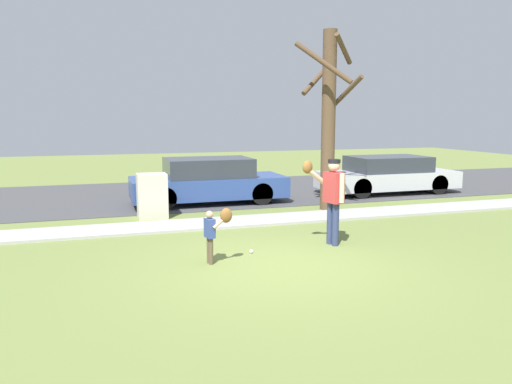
% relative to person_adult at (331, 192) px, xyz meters
% --- Properties ---
extents(ground_plane, '(48.00, 48.00, 0.00)m').
position_rel_person_adult_xyz_m(ground_plane, '(-1.49, 2.49, -1.08)').
color(ground_plane, olive).
extents(sidewalk_strip, '(36.00, 1.20, 0.06)m').
position_rel_person_adult_xyz_m(sidewalk_strip, '(-1.49, 2.59, -1.05)').
color(sidewalk_strip, '#A3A39E').
rests_on(sidewalk_strip, ground).
extents(road_surface, '(36.00, 6.80, 0.02)m').
position_rel_person_adult_xyz_m(road_surface, '(-1.49, 7.59, -1.07)').
color(road_surface, '#424244').
rests_on(road_surface, ground).
extents(person_adult, '(0.78, 0.60, 1.72)m').
position_rel_person_adult_xyz_m(person_adult, '(0.00, 0.00, 0.00)').
color(person_adult, navy).
rests_on(person_adult, ground).
extents(person_child, '(0.48, 0.34, 0.99)m').
position_rel_person_adult_xyz_m(person_child, '(-2.50, -0.57, -0.43)').
color(person_child, brown).
rests_on(person_child, ground).
extents(baseball, '(0.07, 0.07, 0.07)m').
position_rel_person_adult_xyz_m(baseball, '(-1.70, -0.12, -1.04)').
color(baseball, white).
rests_on(baseball, ground).
extents(utility_cabinet, '(0.73, 0.60, 1.13)m').
position_rel_person_adult_xyz_m(utility_cabinet, '(-3.10, 3.84, -0.51)').
color(utility_cabinet, beige).
rests_on(utility_cabinet, ground).
extents(street_tree_near, '(1.84, 1.88, 4.84)m').
position_rel_person_adult_xyz_m(street_tree_near, '(1.66, 3.59, 1.51)').
color(street_tree_near, brown).
rests_on(street_tree_near, ground).
extents(parked_wagon_blue, '(4.50, 1.80, 1.33)m').
position_rel_person_adult_xyz_m(parked_wagon_blue, '(-1.28, 5.51, -0.41)').
color(parked_wagon_blue, '#2D478C').
rests_on(parked_wagon_blue, road_surface).
extents(parked_sedan_silver, '(4.60, 1.80, 1.23)m').
position_rel_person_adult_xyz_m(parked_sedan_silver, '(4.86, 5.61, -0.45)').
color(parked_sedan_silver, silver).
rests_on(parked_sedan_silver, road_surface).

